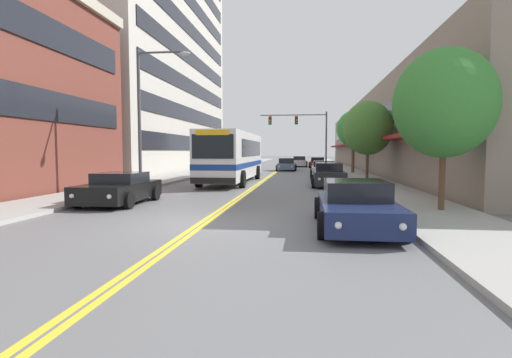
{
  "coord_description": "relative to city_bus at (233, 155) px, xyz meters",
  "views": [
    {
      "loc": [
        2.93,
        -10.94,
        2.08
      ],
      "look_at": [
        -0.35,
        15.4,
        0.22
      ],
      "focal_mm": 28.0,
      "sensor_mm": 36.0,
      "label": 1
    }
  ],
  "objects": [
    {
      "name": "street_tree_right_mid",
      "position": [
        8.89,
        1.14,
        1.77
      ],
      "size": [
        3.25,
        3.25,
        5.27
      ],
      "color": "brown",
      "rests_on": "sidewalk_right"
    },
    {
      "name": "car_white_parked_right_end",
      "position": [
        6.16,
        4.57,
        -1.21
      ],
      "size": [
        2.01,
        4.24,
        1.32
      ],
      "color": "white",
      "rests_on": "ground_plane"
    },
    {
      "name": "sidewalk_right",
      "position": [
        8.9,
        21.69,
        -1.77
      ],
      "size": [
        3.06,
        106.0,
        0.13
      ],
      "color": "#9E9B96",
      "rests_on": "ground_plane"
    },
    {
      "name": "car_red_parked_right_mid",
      "position": [
        6.27,
        24.24,
        -1.23
      ],
      "size": [
        2.1,
        4.61,
        1.3
      ],
      "color": "maroon",
      "rests_on": "ground_plane"
    },
    {
      "name": "storefront_row_right",
      "position": [
        14.66,
        21.69,
        1.98
      ],
      "size": [
        9.1,
        68.0,
        7.63
      ],
      "color": "gray",
      "rests_on": "ground_plane"
    },
    {
      "name": "centre_line",
      "position": [
        1.87,
        21.69,
        -1.83
      ],
      "size": [
        0.34,
        106.0,
        0.01
      ],
      "color": "yellow",
      "rests_on": "ground_plane"
    },
    {
      "name": "traffic_signal_mast",
      "position": [
        4.48,
        19.36,
        2.85
      ],
      "size": [
        7.55,
        0.38,
        6.5
      ],
      "color": "#47474C",
      "rests_on": "ground_plane"
    },
    {
      "name": "car_slate_blue_moving_second",
      "position": [
        2.8,
        16.14,
        -1.23
      ],
      "size": [
        2.08,
        4.19,
        1.33
      ],
      "color": "#475675",
      "rests_on": "ground_plane"
    },
    {
      "name": "car_dark_grey_parked_left_near",
      "position": [
        -2.4,
        15.54,
        -1.22
      ],
      "size": [
        1.98,
        4.63,
        1.33
      ],
      "color": "#38383D",
      "rests_on": "ground_plane"
    },
    {
      "name": "street_lamp_left_near",
      "position": [
        -2.99,
        -7.14,
        2.46
      ],
      "size": [
        2.72,
        0.28,
        7.04
      ],
      "color": "#47474C",
      "rests_on": "ground_plane"
    },
    {
      "name": "car_black_parked_left_mid",
      "position": [
        -2.5,
        -11.37,
        -1.24
      ],
      "size": [
        2.21,
        4.31,
        1.23
      ],
      "color": "black",
      "rests_on": "ground_plane"
    },
    {
      "name": "office_tower_left",
      "position": [
        -12.92,
        14.62,
        11.11
      ],
      "size": [
        12.08,
        30.12,
        25.89
      ],
      "color": "#BCB7AD",
      "rests_on": "ground_plane"
    },
    {
      "name": "car_navy_parked_right_foreground",
      "position": [
        6.17,
        -15.3,
        -1.24
      ],
      "size": [
        2.15,
        4.87,
        1.28
      ],
      "color": "#19234C",
      "rests_on": "ground_plane"
    },
    {
      "name": "city_bus",
      "position": [
        0.0,
        0.0,
        0.0
      ],
      "size": [
        2.82,
        11.7,
        3.25
      ],
      "color": "silver",
      "rests_on": "ground_plane"
    },
    {
      "name": "sidewalk_left",
      "position": [
        -5.16,
        21.69,
        -1.77
      ],
      "size": [
        3.06,
        106.0,
        0.13
      ],
      "color": "#9E9B96",
      "rests_on": "ground_plane"
    },
    {
      "name": "car_silver_moving_lead",
      "position": [
        3.97,
        27.51,
        -1.19
      ],
      "size": [
        2.07,
        4.67,
        1.38
      ],
      "color": "#B7B7BC",
      "rests_on": "ground_plane"
    },
    {
      "name": "street_tree_right_far",
      "position": [
        9.02,
        10.45,
        2.21
      ],
      "size": [
        2.94,
        2.94,
        5.54
      ],
      "color": "brown",
      "rests_on": "sidewalk_right"
    },
    {
      "name": "street_tree_right_near",
      "position": [
        9.29,
        -12.43,
        1.81
      ],
      "size": [
        3.25,
        3.25,
        5.3
      ],
      "color": "brown",
      "rests_on": "sidewalk_right"
    },
    {
      "name": "car_charcoal_parked_right_far",
      "position": [
        6.16,
        -2.34,
        -1.19
      ],
      "size": [
        2.03,
        4.53,
        1.39
      ],
      "color": "#232328",
      "rests_on": "ground_plane"
    },
    {
      "name": "ground_plane",
      "position": [
        1.87,
        21.69,
        -1.83
      ],
      "size": [
        240.0,
        240.0,
        0.0
      ],
      "primitive_type": "plane",
      "color": "slate"
    }
  ]
}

